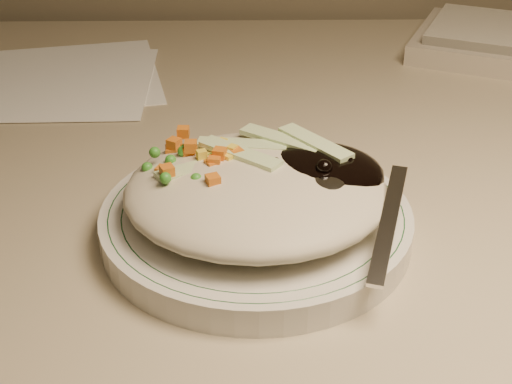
{
  "coord_description": "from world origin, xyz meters",
  "views": [
    {
      "loc": [
        -0.12,
        0.75,
        1.04
      ],
      "look_at": [
        -0.11,
        1.19,
        0.78
      ],
      "focal_mm": 50.0,
      "sensor_mm": 36.0,
      "label": 1
    }
  ],
  "objects": [
    {
      "name": "desk",
      "position": [
        0.0,
        1.38,
        0.54
      ],
      "size": [
        1.4,
        0.7,
        0.74
      ],
      "color": "tan",
      "rests_on": "ground"
    },
    {
      "name": "meal",
      "position": [
        -0.11,
        1.19,
        0.78
      ],
      "size": [
        0.21,
        0.19,
        0.05
      ],
      "color": "#BBB197",
      "rests_on": "plate"
    },
    {
      "name": "papers",
      "position": [
        -0.38,
        1.5,
        0.74
      ],
      "size": [
        0.34,
        0.27,
        0.0
      ],
      "color": "white",
      "rests_on": "desk"
    },
    {
      "name": "plate_rim",
      "position": [
        -0.11,
        1.19,
        0.76
      ],
      "size": [
        0.22,
        0.22,
        0.0
      ],
      "color": "#144723",
      "rests_on": "plate"
    },
    {
      "name": "plate",
      "position": [
        -0.11,
        1.19,
        0.75
      ],
      "size": [
        0.23,
        0.23,
        0.02
      ],
      "primitive_type": "cylinder",
      "color": "silver",
      "rests_on": "desk"
    }
  ]
}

